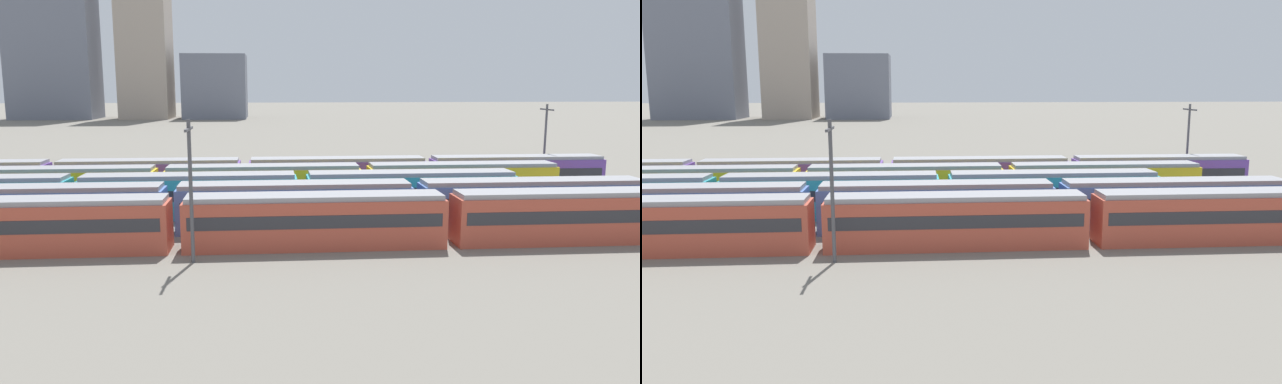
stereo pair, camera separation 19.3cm
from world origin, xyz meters
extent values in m
plane|color=slate|center=(0.00, 10.40, 0.00)|extent=(600.00, 600.00, 0.00)
cube|color=#BC4C38|center=(2.65, 0.00, 1.70)|extent=(18.00, 3.00, 3.40)
cube|color=#2D2D33|center=(2.65, 0.00, 2.11)|extent=(17.20, 3.06, 0.90)
cube|color=#939399|center=(2.65, 0.00, 3.57)|extent=(17.60, 2.70, 0.35)
cube|color=#BC4C38|center=(21.55, 0.00, 1.70)|extent=(18.00, 3.00, 3.40)
cube|color=#2D2D33|center=(21.55, 0.00, 2.11)|extent=(17.20, 3.06, 0.90)
cube|color=#939399|center=(21.55, 0.00, 3.57)|extent=(17.60, 2.70, 0.35)
cube|color=#BC4C38|center=(40.45, 0.00, 1.70)|extent=(18.00, 3.00, 3.40)
cube|color=#2D2D33|center=(40.45, 0.00, 2.11)|extent=(17.20, 3.06, 0.90)
cube|color=#939399|center=(40.45, 0.00, 3.57)|extent=(17.60, 2.70, 0.35)
cube|color=#4C70BC|center=(1.49, 5.20, 1.70)|extent=(18.00, 3.00, 3.40)
cube|color=#2D2D33|center=(1.49, 5.20, 2.11)|extent=(17.20, 3.06, 0.90)
cube|color=#939399|center=(1.49, 5.20, 3.57)|extent=(17.60, 2.70, 0.35)
cube|color=#4C70BC|center=(20.39, 5.20, 1.70)|extent=(18.00, 3.00, 3.40)
cube|color=#2D2D33|center=(20.39, 5.20, 2.11)|extent=(17.20, 3.06, 0.90)
cube|color=#939399|center=(20.39, 5.20, 3.57)|extent=(17.60, 2.70, 0.35)
cube|color=#4C70BC|center=(39.29, 5.20, 1.70)|extent=(18.00, 3.00, 3.40)
cube|color=#2D2D33|center=(39.29, 5.20, 2.11)|extent=(17.20, 3.06, 0.90)
cube|color=#939399|center=(39.29, 5.20, 3.57)|extent=(17.60, 2.70, 0.35)
cube|color=teal|center=(11.75, 10.40, 1.70)|extent=(18.00, 3.00, 3.40)
cube|color=#2D2D33|center=(11.75, 10.40, 2.11)|extent=(17.20, 3.06, 0.90)
cube|color=#939399|center=(11.75, 10.40, 3.57)|extent=(17.60, 2.70, 0.35)
cube|color=teal|center=(30.65, 10.40, 1.70)|extent=(18.00, 3.00, 3.40)
cube|color=#2D2D33|center=(30.65, 10.40, 2.11)|extent=(17.20, 3.06, 0.90)
cube|color=#939399|center=(30.65, 10.40, 3.57)|extent=(17.60, 2.70, 0.35)
cube|color=yellow|center=(-0.98, 15.60, 1.70)|extent=(18.00, 3.00, 3.40)
cube|color=#2D2D33|center=(-0.98, 15.60, 2.11)|extent=(17.20, 3.06, 0.90)
cube|color=#939399|center=(-0.98, 15.60, 3.57)|extent=(17.60, 2.70, 0.35)
cube|color=yellow|center=(17.92, 15.60, 1.70)|extent=(18.00, 3.00, 3.40)
cube|color=#2D2D33|center=(17.92, 15.60, 2.11)|extent=(17.20, 3.06, 0.90)
cube|color=#939399|center=(17.92, 15.60, 3.57)|extent=(17.60, 2.70, 0.35)
cube|color=yellow|center=(36.82, 15.60, 1.70)|extent=(18.00, 3.00, 3.40)
cube|color=#2D2D33|center=(36.82, 15.60, 2.11)|extent=(17.20, 3.06, 0.90)
cube|color=#939399|center=(36.82, 15.60, 3.57)|extent=(17.60, 2.70, 0.35)
cube|color=#6B429E|center=(6.53, 20.80, 1.70)|extent=(18.00, 3.00, 3.40)
cube|color=#2D2D33|center=(6.53, 20.80, 2.11)|extent=(17.20, 3.06, 0.90)
cube|color=#939399|center=(6.53, 20.80, 3.57)|extent=(17.60, 2.70, 0.35)
cube|color=#6B429E|center=(25.43, 20.80, 1.70)|extent=(18.00, 3.00, 3.40)
cube|color=#2D2D33|center=(25.43, 20.80, 2.11)|extent=(17.20, 3.06, 0.90)
cube|color=#939399|center=(25.43, 20.80, 3.57)|extent=(17.60, 2.70, 0.35)
cube|color=#6B429E|center=(44.33, 20.80, 1.70)|extent=(18.00, 3.00, 3.40)
cube|color=#2D2D33|center=(44.33, 20.80, 2.11)|extent=(17.20, 3.06, 0.90)
cube|color=#939399|center=(44.33, 20.80, 3.57)|extent=(17.60, 2.70, 0.35)
cylinder|color=#4C4C51|center=(13.52, -3.09, 4.55)|extent=(0.24, 0.24, 9.10)
cube|color=#47474C|center=(13.52, -3.09, 8.50)|extent=(0.16, 3.20, 0.16)
cylinder|color=#4C4C51|center=(48.80, 24.09, 4.50)|extent=(0.24, 0.24, 8.99)
cube|color=#47474C|center=(48.80, 24.09, 8.39)|extent=(0.16, 3.20, 0.16)
cube|color=slate|center=(-47.45, 160.36, 26.23)|extent=(25.11, 16.09, 52.45)
cube|color=#A89989|center=(-19.52, 160.36, 26.36)|extent=(14.92, 17.17, 52.71)
cube|color=slate|center=(1.95, 160.36, 9.93)|extent=(19.45, 20.16, 19.86)
camera|label=1|loc=(18.40, -41.84, 11.35)|focal=34.83mm
camera|label=2|loc=(18.60, -41.85, 11.35)|focal=34.83mm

